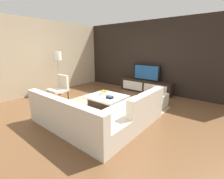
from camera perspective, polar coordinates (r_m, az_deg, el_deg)
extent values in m
plane|color=brown|center=(4.67, -1.83, -7.31)|extent=(14.00, 14.00, 0.00)
cube|color=black|center=(6.61, 13.83, 11.37)|extent=(6.40, 0.12, 2.80)
cube|color=#C6B28E|center=(6.96, -21.54, 10.94)|extent=(0.12, 5.20, 2.80)
cube|color=tan|center=(4.73, -2.76, -6.96)|extent=(3.01, 2.78, 0.01)
cube|color=black|center=(6.51, 12.06, 1.17)|extent=(2.15, 0.41, 0.50)
cube|color=white|center=(6.56, 7.38, 1.48)|extent=(0.91, 0.01, 0.35)
cube|color=white|center=(6.12, 15.25, 0.08)|extent=(0.91, 0.01, 0.35)
cube|color=black|center=(6.40, 12.34, 6.10)|extent=(1.11, 0.05, 0.64)
cube|color=#194C8C|center=(6.38, 12.22, 6.07)|extent=(1.00, 0.01, 0.53)
cube|color=beige|center=(3.64, -13.10, -10.98)|extent=(2.44, 0.85, 0.41)
cube|color=beige|center=(3.31, -18.08, -6.53)|extent=(2.44, 0.18, 0.39)
cube|color=beige|center=(3.95, 7.88, -8.59)|extent=(0.85, 1.46, 0.41)
cube|color=beige|center=(3.66, 12.60, -4.07)|extent=(0.18, 1.46, 0.39)
cube|color=red|center=(4.09, -19.74, -3.80)|extent=(0.36, 0.20, 0.22)
cube|color=red|center=(4.16, 10.62, -4.00)|extent=(0.60, 0.44, 0.06)
cube|color=black|center=(4.74, -1.98, -4.81)|extent=(0.86, 0.75, 0.33)
cube|color=white|center=(4.68, -2.00, -2.63)|extent=(1.08, 0.94, 0.05)
cylinder|color=black|center=(5.76, -22.20, -2.07)|extent=(0.04, 0.04, 0.38)
cylinder|color=black|center=(5.35, -19.59, -3.10)|extent=(0.04, 0.04, 0.38)
cylinder|color=black|center=(5.98, -18.45, -1.12)|extent=(0.04, 0.04, 0.38)
cylinder|color=black|center=(5.58, -15.67, -2.03)|extent=(0.04, 0.04, 0.38)
cube|color=beige|center=(5.61, -19.15, -0.20)|extent=(0.58, 0.53, 0.08)
cube|color=beige|center=(5.67, -17.46, 2.85)|extent=(0.58, 0.08, 0.45)
cylinder|color=#A5A5AA|center=(6.60, -18.23, -1.22)|extent=(0.28, 0.28, 0.02)
cylinder|color=#A5A5AA|center=(6.46, -18.70, 4.35)|extent=(0.03, 0.03, 1.28)
cylinder|color=white|center=(6.37, -19.32, 11.44)|extent=(0.31, 0.31, 0.32)
cube|color=beige|center=(5.05, 14.86, -3.66)|extent=(0.70, 0.70, 0.40)
cylinder|color=silver|center=(4.85, -2.84, -1.26)|extent=(0.28, 0.28, 0.07)
sphere|color=gold|center=(4.80, -2.46, -0.76)|extent=(0.10, 0.10, 0.10)
sphere|color=#4C8C33|center=(4.85, -2.60, -0.64)|extent=(0.08, 0.08, 0.08)
sphere|color=gold|center=(4.86, -3.42, -0.61)|extent=(0.08, 0.08, 0.08)
sphere|color=gold|center=(4.80, -3.29, -0.80)|extent=(0.09, 0.09, 0.09)
sphere|color=#997247|center=(4.96, 15.11, -0.09)|extent=(0.25, 0.25, 0.25)
cube|color=#1E232D|center=(4.44, -0.94, -3.10)|extent=(0.15, 0.14, 0.02)
cube|color=#1E232D|center=(4.44, -0.73, -2.78)|extent=(0.20, 0.13, 0.02)
cube|color=#2D516B|center=(4.44, -0.86, -2.43)|extent=(0.19, 0.11, 0.03)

